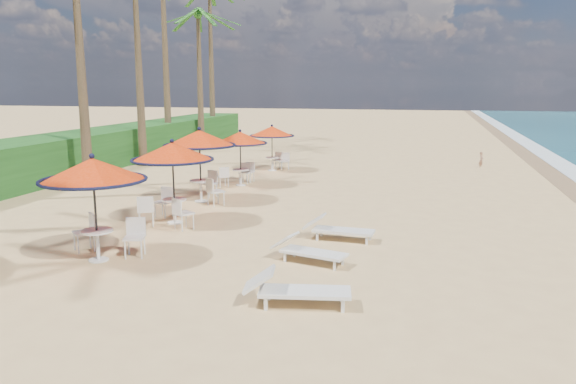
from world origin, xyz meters
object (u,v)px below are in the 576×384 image
station_3 (240,144)px  lounger_far (336,228)px  lounger_mid (306,250)px  station_4 (273,135)px  station_1 (171,162)px  lounger_near (294,289)px  station_2 (201,145)px  station_0 (95,179)px

station_3 → lounger_far: bearing=-54.3°
station_3 → lounger_mid: (4.77, -9.21, -1.38)m
station_4 → station_1: bearing=-90.6°
lounger_near → lounger_mid: (-0.32, 2.62, -0.03)m
lounger_near → lounger_far: size_ratio=1.09×
station_2 → lounger_mid: 7.86m
station_1 → station_3: (-0.12, 6.53, -0.17)m
station_2 → station_4: 7.59m
station_4 → lounger_mid: 14.19m
station_2 → lounger_near: station_2 is taller
station_0 → station_2: 6.83m
station_0 → lounger_near: (5.10, -1.60, -1.60)m
station_4 → lounger_mid: bearing=-71.3°
station_1 → station_4: 10.70m
lounger_mid → station_3: bearing=132.6°
station_1 → lounger_mid: station_1 is taller
lounger_near → station_3: bearing=103.3°
station_1 → lounger_mid: bearing=-29.9°
station_4 → lounger_mid: size_ratio=1.17×
station_1 → station_0: bearing=-92.0°
station_1 → lounger_near: size_ratio=1.22×
station_1 → station_3: 6.53m
station_3 → station_4: 4.17m
station_1 → station_2: bearing=96.7°
station_0 → lounger_far: 6.21m
station_0 → lounger_far: bearing=30.8°
lounger_mid → station_2: bearing=146.1°
station_1 → lounger_far: (5.02, -0.62, -1.53)m
lounger_far → station_3: bearing=129.0°
station_4 → lounger_mid: station_4 is taller
station_4 → lounger_near: size_ratio=1.06×
station_3 → lounger_mid: bearing=-62.6°
lounger_far → lounger_mid: bearing=-96.8°
lounger_mid → lounger_far: (0.37, 2.06, 0.01)m
lounger_near → lounger_far: bearing=79.5°
station_1 → station_4: bearing=89.4°
station_4 → lounger_far: (4.90, -11.32, -1.37)m
station_3 → lounger_far: station_3 is taller
lounger_near → lounger_far: (0.04, 4.68, -0.02)m
station_1 → station_3: station_1 is taller
station_0 → lounger_near: bearing=-17.5°
station_0 → lounger_mid: station_0 is taller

